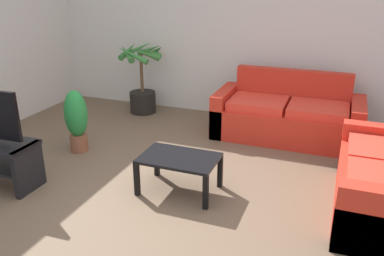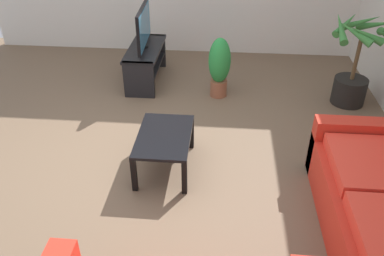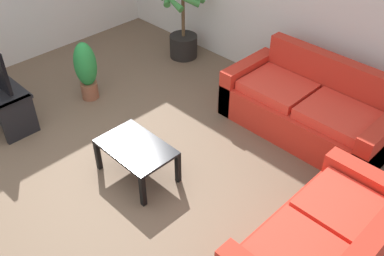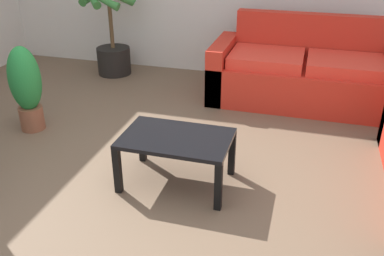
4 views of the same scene
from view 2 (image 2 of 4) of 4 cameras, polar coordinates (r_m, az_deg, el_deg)
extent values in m
plane|color=brown|center=(4.43, -7.77, -3.36)|extent=(6.60, 6.60, 0.00)
cube|color=red|center=(3.65, 25.78, -12.10)|extent=(1.98, 0.90, 0.42)
cube|color=red|center=(4.24, 22.61, -2.62)|extent=(0.18, 0.90, 0.62)
cube|color=red|center=(3.75, 24.26, -4.83)|extent=(0.77, 0.66, 0.12)
cube|color=black|center=(5.77, -6.73, 11.18)|extent=(1.10, 0.45, 0.04)
cube|color=black|center=(5.87, -6.57, 8.82)|extent=(1.02, 0.39, 0.03)
cube|color=black|center=(6.33, -5.71, 10.94)|extent=(0.06, 0.41, 0.51)
cube|color=black|center=(5.39, -7.60, 6.81)|extent=(0.06, 0.41, 0.51)
cube|color=black|center=(5.65, -6.95, 14.25)|extent=(0.95, 0.08, 0.53)
cube|color=teal|center=(5.65, -6.72, 14.25)|extent=(0.89, 0.05, 0.48)
cylinder|color=black|center=(5.75, -6.76, 11.55)|extent=(0.10, 0.10, 0.04)
cube|color=black|center=(3.96, -3.99, -1.16)|extent=(0.81, 0.53, 0.03)
cube|color=black|center=(4.42, -6.25, -0.42)|extent=(0.05, 0.05, 0.37)
cube|color=black|center=(3.83, -8.28, -6.61)|extent=(0.05, 0.05, 0.37)
cube|color=black|center=(4.36, -0.06, -0.72)|extent=(0.05, 0.05, 0.37)
cube|color=black|center=(3.76, -1.09, -7.08)|extent=(0.05, 0.05, 0.37)
cylinder|color=black|center=(5.64, 21.51, 4.96)|extent=(0.43, 0.43, 0.35)
cylinder|color=brown|center=(5.45, 22.53, 9.42)|extent=(0.05, 0.05, 0.61)
cone|color=#377D37|center=(5.13, 23.58, 12.15)|extent=(0.17, 0.45, 0.25)
cone|color=#377D37|center=(5.54, 24.86, 13.27)|extent=(0.46, 0.41, 0.28)
cone|color=#377D37|center=(5.55, 22.92, 13.74)|extent=(0.14, 0.49, 0.27)
cone|color=#377D37|center=(5.42, 21.13, 13.70)|extent=(0.42, 0.39, 0.26)
cone|color=#377D37|center=(5.25, 20.50, 13.26)|extent=(0.54, 0.10, 0.29)
cone|color=#377D37|center=(5.13, 22.29, 12.44)|extent=(0.37, 0.41, 0.26)
cylinder|color=brown|center=(5.47, 3.81, 5.75)|extent=(0.22, 0.22, 0.23)
ellipsoid|color=#27873B|center=(5.30, 3.97, 9.58)|extent=(0.29, 0.29, 0.62)
camera|label=1|loc=(4.46, -63.11, 10.41)|focal=37.89mm
camera|label=3|loc=(2.70, -86.91, 20.41)|focal=40.68mm
camera|label=4|loc=(4.02, -48.24, 11.42)|focal=39.39mm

